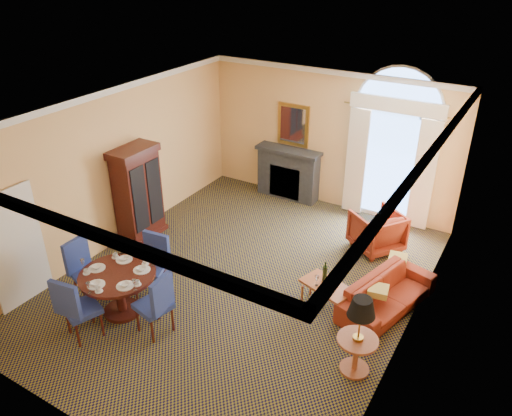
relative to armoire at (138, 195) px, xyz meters
The scene contains 12 objects.
ground 2.90m from the armoire, ahead, with size 7.50×7.50×0.00m, color black.
room_envelope 3.13m from the armoire, ahead, with size 6.04×7.52×3.45m.
armoire is the anchor object (origin of this frame).
dining_table 2.58m from the armoire, 55.43° to the right, with size 1.26×1.26×0.99m.
dining_chair_north 2.05m from the armoire, 41.16° to the right, with size 0.66×0.66×1.13m.
dining_chair_south 3.22m from the armoire, 65.43° to the right, with size 0.65×0.65×1.13m.
dining_chair_east 3.22m from the armoire, 42.69° to the right, with size 0.60×0.60×1.13m.
dining_chair_west 2.20m from the armoire, 73.76° to the right, with size 0.64×0.64×1.13m.
sofa 5.32m from the armoire, ahead, with size 1.97×0.77×0.57m, color maroon.
armchair 4.96m from the armoire, 24.61° to the left, with size 0.89×0.91×0.83m, color maroon.
coffee_table 4.39m from the armoire, ahead, with size 0.99×0.74×0.82m.
side_table 5.48m from the armoire, 13.95° to the right, with size 0.60×0.60×1.28m.
Camera 1 is at (4.11, -6.40, 5.56)m, focal length 35.00 mm.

